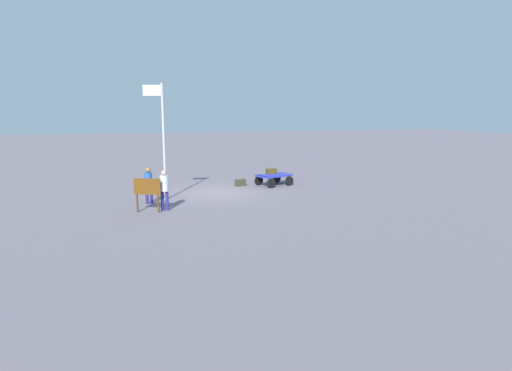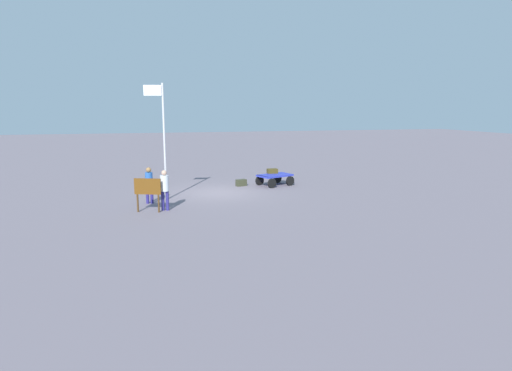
# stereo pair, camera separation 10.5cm
# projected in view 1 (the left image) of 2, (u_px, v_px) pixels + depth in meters

# --- Properties ---
(ground_plane) EXTENTS (120.00, 120.00, 0.00)m
(ground_plane) POSITION_uv_depth(u_px,v_px,m) (218.00, 193.00, 22.95)
(ground_plane) COLOR slate
(luggage_cart) EXTENTS (2.21, 1.87, 0.64)m
(luggage_cart) POSITION_uv_depth(u_px,v_px,m) (274.00, 177.00, 25.09)
(luggage_cart) COLOR #2A36B6
(luggage_cart) RESTS_ON ground
(suitcase_grey) EXTENTS (0.60, 0.39, 0.27)m
(suitcase_grey) POSITION_uv_depth(u_px,v_px,m) (271.00, 171.00, 25.48)
(suitcase_grey) COLOR #453A14
(suitcase_grey) RESTS_ON luggage_cart
(suitcase_olive) EXTENTS (0.65, 0.47, 0.38)m
(suitcase_olive) POSITION_uv_depth(u_px,v_px,m) (240.00, 183.00, 24.95)
(suitcase_olive) COLOR #373926
(suitcase_olive) RESTS_ON ground
(worker_lead) EXTENTS (0.44, 0.44, 1.77)m
(worker_lead) POSITION_uv_depth(u_px,v_px,m) (164.00, 187.00, 18.79)
(worker_lead) COLOR navy
(worker_lead) RESTS_ON ground
(worker_trailing) EXTENTS (0.35, 0.35, 1.71)m
(worker_trailing) POSITION_uv_depth(u_px,v_px,m) (149.00, 182.00, 20.17)
(worker_trailing) COLOR navy
(worker_trailing) RESTS_ON ground
(flagpole) EXTENTS (0.92, 0.17, 5.57)m
(flagpole) POSITION_uv_depth(u_px,v_px,m) (162.00, 134.00, 20.62)
(flagpole) COLOR silver
(flagpole) RESTS_ON ground
(signboard) EXTENTS (1.10, 0.46, 1.46)m
(signboard) POSITION_uv_depth(u_px,v_px,m) (147.00, 189.00, 18.45)
(signboard) COLOR #4C3319
(signboard) RESTS_ON ground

